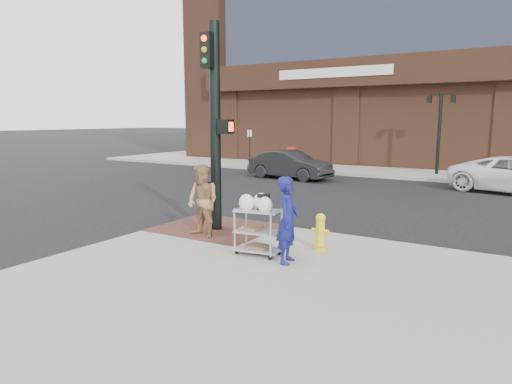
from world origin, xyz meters
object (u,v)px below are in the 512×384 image
Objects in this scene: traffic_signal_pole at (215,121)px; fire_hydrant at (320,231)px; woman_blue at (288,220)px; pedestrian_tan at (203,201)px; sedan_dark at (290,165)px; utility_cart at (258,227)px; lamp_post at (440,124)px.

fire_hydrant is at bearing -6.38° from traffic_signal_pole.
woman_blue is at bearing -100.17° from fire_hydrant.
pedestrian_tan is at bearing 62.30° from woman_blue.
sedan_dark is (-3.51, 10.76, -2.14)m from traffic_signal_pole.
traffic_signal_pole reaches higher than sedan_dark.
fire_hydrant is (6.44, -11.09, -0.14)m from sedan_dark.
pedestrian_tan is 12.05m from sedan_dark.
woman_blue is 13.70m from sedan_dark.
traffic_signal_pole is 1.19× the size of sedan_dark.
pedestrian_tan is 1.35× the size of utility_cart.
sedan_dark is 3.34× the size of utility_cart.
sedan_dark is 12.83m from fire_hydrant.
traffic_signal_pole is 6.32× the size of fire_hydrant.
woman_blue reaches higher than fire_hydrant.
utility_cart reaches higher than fire_hydrant.
utility_cart is at bearing 66.35° from woman_blue.
woman_blue is 1.20m from fire_hydrant.
lamp_post reaches higher than fire_hydrant.
sedan_dark is at bearing 120.16° from fire_hydrant.
pedestrian_tan reaches higher than fire_hydrant.
sedan_dark is at bearing 117.11° from pedestrian_tan.
traffic_signal_pole is 11.52m from sedan_dark.
sedan_dark is at bearing 108.07° from traffic_signal_pole.
pedestrian_tan reaches higher than utility_cart.
pedestrian_tan reaches higher than sedan_dark.
traffic_signal_pole is 3.17m from utility_cart.
lamp_post is 3.19× the size of utility_cart.
pedestrian_tan is (0.14, -0.72, -1.83)m from traffic_signal_pole.
lamp_post is 2.39× the size of woman_blue.
traffic_signal_pole is 2.99× the size of woman_blue.
utility_cart is at bearing -149.58° from sedan_dark.
fire_hydrant is (0.95, 0.95, -0.16)m from utility_cart.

